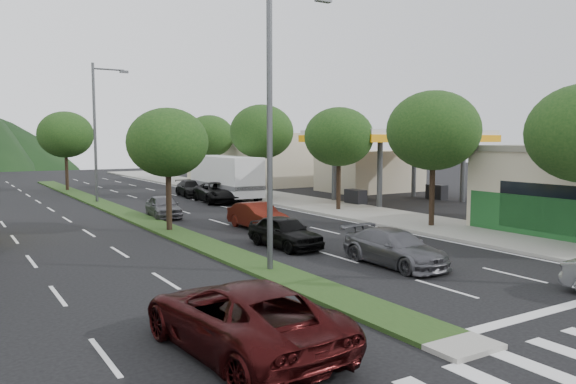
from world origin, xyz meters
TOP-DOWN VIEW (x-y plane):
  - ground at (0.00, 0.00)m, footprint 160.00×160.00m
  - sidewalk_right at (12.50, 25.00)m, footprint 5.00×90.00m
  - median at (0.00, 28.00)m, footprint 1.60×56.00m
  - crosswalk at (0.00, -2.00)m, footprint 19.00×2.20m
  - gas_canopy at (19.00, 22.00)m, footprint 12.20×8.20m
  - bldg_right_far at (19.50, 44.00)m, footprint 10.00×16.00m
  - tree_r_b at (12.00, 12.00)m, footprint 4.80×4.80m
  - tree_r_c at (12.00, 20.00)m, footprint 4.40×4.40m
  - tree_r_d at (12.00, 30.00)m, footprint 5.00×5.00m
  - tree_r_e at (12.00, 40.00)m, footprint 4.60×4.60m
  - tree_med_near at (0.00, 18.00)m, footprint 4.00×4.00m
  - tree_med_far at (0.00, 44.00)m, footprint 4.80×4.80m
  - streetlight_near at (0.21, 8.00)m, footprint 2.60×0.25m
  - streetlight_mid at (0.21, 33.00)m, footprint 2.60×0.25m
  - suv_maroon at (-4.19, 2.00)m, footprint 2.96×5.77m
  - car_queue_a at (2.75, 11.50)m, footprint 1.83×4.07m
  - car_queue_b at (4.38, 6.50)m, footprint 1.87×4.50m
  - car_queue_c at (4.19, 16.50)m, footprint 1.61×4.14m
  - car_queue_d at (7.56, 28.70)m, footprint 3.07×5.56m
  - car_queue_e at (1.50, 23.11)m, footprint 1.94×4.01m
  - car_queue_f at (7.57, 33.70)m, footprint 2.27×4.60m
  - motorhome at (9.00, 30.40)m, footprint 2.93×8.66m

SIDE VIEW (x-z plane):
  - ground at x=0.00m, z-range 0.00..0.00m
  - crosswalk at x=0.00m, z-range 0.00..0.01m
  - median at x=0.00m, z-range 0.00..0.12m
  - sidewalk_right at x=12.50m, z-range 0.00..0.15m
  - car_queue_f at x=7.57m, z-range 0.00..1.29m
  - car_queue_b at x=4.38m, z-range 0.00..1.30m
  - car_queue_e at x=1.50m, z-range 0.00..1.32m
  - car_queue_c at x=4.19m, z-range 0.00..1.34m
  - car_queue_a at x=2.75m, z-range 0.00..1.36m
  - car_queue_d at x=7.56m, z-range 0.00..1.47m
  - suv_maroon at x=-4.19m, z-range 0.00..1.56m
  - motorhome at x=9.00m, z-range 0.11..3.40m
  - bldg_right_far at x=19.50m, z-range 0.00..5.20m
  - tree_med_near at x=0.00m, z-range 1.42..7.44m
  - gas_canopy at x=19.00m, z-range 2.02..7.27m
  - tree_r_c at x=12.00m, z-range 1.51..7.99m
  - tree_r_e at x=12.00m, z-range 1.54..8.25m
  - tree_med_far at x=0.00m, z-range 1.54..8.47m
  - tree_r_b at x=12.00m, z-range 1.57..8.50m
  - tree_r_d at x=12.00m, z-range 1.60..8.76m
  - streetlight_near at x=0.21m, z-range 0.58..10.58m
  - streetlight_mid at x=0.21m, z-range 0.58..10.58m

